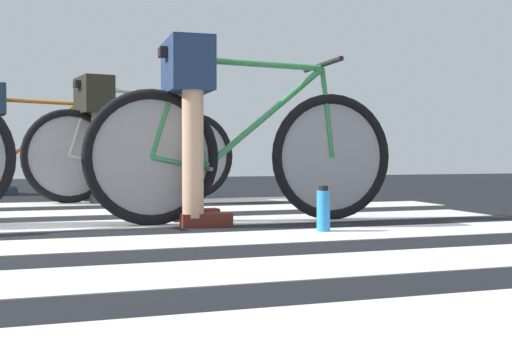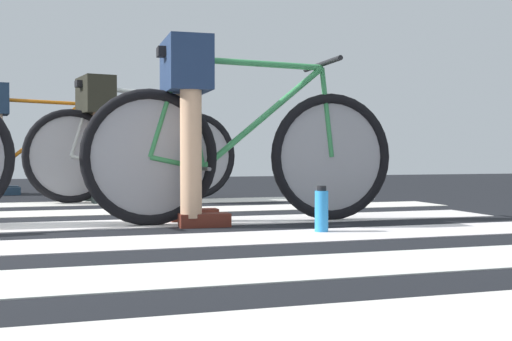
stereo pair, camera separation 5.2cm
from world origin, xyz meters
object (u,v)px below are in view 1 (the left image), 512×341
bicycle_1_of_4 (245,152)px  water_bottle (323,210)px  cyclist_3_of_4 (95,121)px  bicycle_4_of_4 (29,153)px  cyclist_1_of_4 (188,105)px  bicycle_3_of_4 (134,153)px

bicycle_1_of_4 → water_bottle: (0.24, -0.52, -0.28)m
cyclist_3_of_4 → water_bottle: (0.90, -2.29, -0.52)m
bicycle_1_of_4 → bicycle_4_of_4: 3.29m
cyclist_1_of_4 → bicycle_4_of_4: bearing=106.9°
bicycle_1_of_4 → bicycle_3_of_4: (-0.36, 1.83, 0.00)m
bicycle_4_of_4 → water_bottle: 3.88m
bicycle_1_of_4 → cyclist_3_of_4: cyclist_3_of_4 is taller
bicycle_1_of_4 → bicycle_3_of_4: size_ratio=1.01×
bicycle_3_of_4 → bicycle_4_of_4: 1.49m
bicycle_3_of_4 → cyclist_3_of_4: 0.39m
cyclist_1_of_4 → cyclist_3_of_4: (-0.36, 1.76, -0.01)m
cyclist_1_of_4 → water_bottle: 0.93m
cyclist_1_of_4 → bicycle_3_of_4: size_ratio=0.57×
bicycle_1_of_4 → bicycle_3_of_4: bearing=102.3°
cyclist_1_of_4 → cyclist_3_of_4: 1.80m
cyclist_1_of_4 → bicycle_3_of_4: bearing=92.7°
bicycle_3_of_4 → bicycle_4_of_4: same height
bicycle_4_of_4 → bicycle_1_of_4: bearing=-75.4°
bicycle_1_of_4 → cyclist_1_of_4: size_ratio=1.77×
bicycle_3_of_4 → cyclist_3_of_4: bearing=-180.0°
cyclist_3_of_4 → bicycle_4_of_4: bearing=100.8°
cyclist_3_of_4 → water_bottle: size_ratio=4.33×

